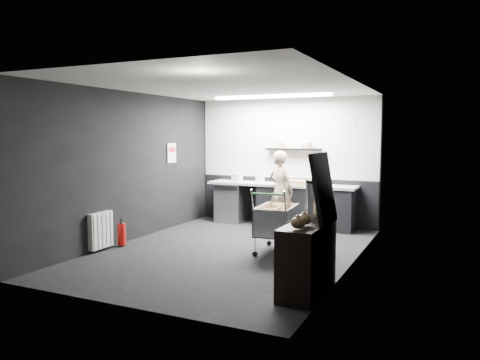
% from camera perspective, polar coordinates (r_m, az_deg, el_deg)
% --- Properties ---
extents(floor, '(5.50, 5.50, 0.00)m').
position_cam_1_polar(floor, '(7.85, -1.27, -8.66)').
color(floor, black).
rests_on(floor, ground).
extents(ceiling, '(5.50, 5.50, 0.00)m').
position_cam_1_polar(ceiling, '(7.65, -1.31, 11.34)').
color(ceiling, silver).
rests_on(ceiling, wall_back).
extents(wall_back, '(5.50, 0.00, 5.50)m').
position_cam_1_polar(wall_back, '(10.17, 5.63, 2.27)').
color(wall_back, black).
rests_on(wall_back, floor).
extents(wall_front, '(5.50, 0.00, 5.50)m').
position_cam_1_polar(wall_front, '(5.33, -14.58, -0.88)').
color(wall_front, black).
rests_on(wall_front, floor).
extents(wall_left, '(0.00, 5.50, 5.50)m').
position_cam_1_polar(wall_left, '(8.71, -13.16, 1.60)').
color(wall_left, black).
rests_on(wall_left, floor).
extents(wall_right, '(0.00, 5.50, 5.50)m').
position_cam_1_polar(wall_right, '(6.98, 13.58, 0.64)').
color(wall_right, black).
rests_on(wall_right, floor).
extents(kitchen_wall_panel, '(3.95, 0.02, 1.70)m').
position_cam_1_polar(kitchen_wall_panel, '(10.13, 5.62, 5.09)').
color(kitchen_wall_panel, silver).
rests_on(kitchen_wall_panel, wall_back).
extents(dado_panel, '(3.95, 0.02, 1.00)m').
position_cam_1_polar(dado_panel, '(10.23, 5.55, -2.49)').
color(dado_panel, black).
rests_on(dado_panel, wall_back).
extents(floating_shelf, '(1.20, 0.22, 0.04)m').
position_cam_1_polar(floating_shelf, '(9.97, 6.48, 3.75)').
color(floating_shelf, black).
rests_on(floating_shelf, wall_back).
extents(wall_clock, '(0.20, 0.03, 0.20)m').
position_cam_1_polar(wall_clock, '(9.74, 13.46, 6.71)').
color(wall_clock, silver).
rests_on(wall_clock, wall_back).
extents(poster, '(0.02, 0.30, 0.40)m').
position_cam_1_polar(poster, '(9.74, -8.34, 3.27)').
color(poster, white).
rests_on(poster, wall_left).
extents(poster_red_band, '(0.02, 0.22, 0.10)m').
position_cam_1_polar(poster_red_band, '(9.73, -8.33, 3.68)').
color(poster_red_band, red).
rests_on(poster_red_band, poster).
extents(radiator, '(0.10, 0.50, 0.60)m').
position_cam_1_polar(radiator, '(8.12, -16.62, -5.89)').
color(radiator, silver).
rests_on(radiator, wall_left).
extents(ceiling_strip, '(2.40, 0.20, 0.04)m').
position_cam_1_polar(ceiling_strip, '(9.34, 3.84, 10.10)').
color(ceiling_strip, white).
rests_on(ceiling_strip, ceiling).
extents(prep_counter, '(3.20, 0.61, 0.90)m').
position_cam_1_polar(prep_counter, '(9.90, 5.68, -3.01)').
color(prep_counter, black).
rests_on(prep_counter, floor).
extents(person, '(0.68, 0.55, 1.61)m').
position_cam_1_polar(person, '(9.43, 4.97, -1.31)').
color(person, beige).
rests_on(person, floor).
extents(shopping_cart, '(0.64, 0.98, 1.04)m').
position_cam_1_polar(shopping_cart, '(7.71, 4.44, -5.19)').
color(shopping_cart, silver).
rests_on(shopping_cart, floor).
extents(sideboard, '(0.49, 1.15, 1.72)m').
position_cam_1_polar(sideboard, '(5.82, 8.40, -8.24)').
color(sideboard, black).
rests_on(sideboard, floor).
extents(fire_extinguisher, '(0.14, 0.14, 0.46)m').
position_cam_1_polar(fire_extinguisher, '(8.40, -14.22, -6.32)').
color(fire_extinguisher, red).
rests_on(fire_extinguisher, floor).
extents(cardboard_box, '(0.53, 0.44, 0.09)m').
position_cam_1_polar(cardboard_box, '(9.72, 6.85, -0.28)').
color(cardboard_box, '#A88059').
rests_on(cardboard_box, prep_counter).
extents(pink_tub, '(0.20, 0.20, 0.20)m').
position_cam_1_polar(pink_tub, '(10.05, 2.46, 0.25)').
color(pink_tub, '#F8D7DA').
rests_on(pink_tub, prep_counter).
extents(white_container, '(0.23, 0.20, 0.17)m').
position_cam_1_polar(white_container, '(10.22, -0.35, 0.28)').
color(white_container, silver).
rests_on(white_container, prep_counter).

